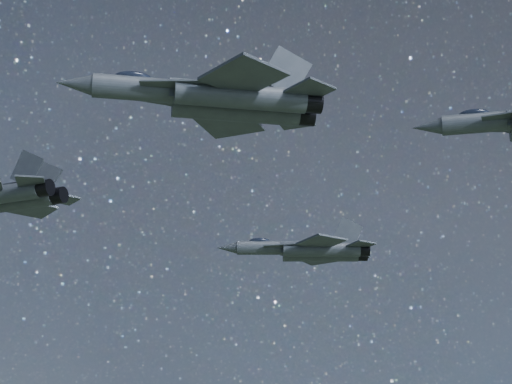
# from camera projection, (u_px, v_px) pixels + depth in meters

# --- Properties ---
(jet_left) EXTENTS (17.72, 12.25, 4.45)m
(jet_left) POSITION_uv_depth(u_px,v_px,m) (308.00, 250.00, 94.36)
(jet_left) COLOR #3A4048
(jet_right) EXTENTS (17.72, 11.83, 4.49)m
(jet_right) POSITION_uv_depth(u_px,v_px,m) (217.00, 98.00, 55.36)
(jet_right) COLOR #3A4048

